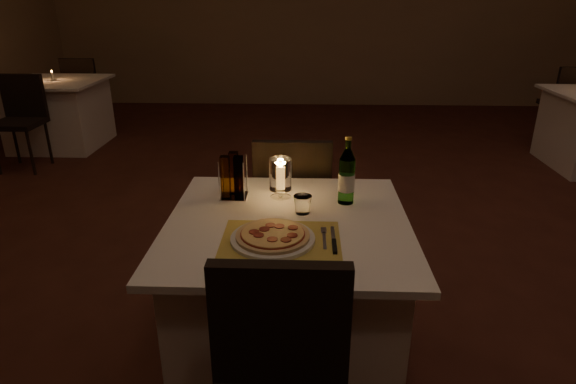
{
  "coord_description": "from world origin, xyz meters",
  "views": [
    {
      "loc": [
        -0.21,
        -2.59,
        1.6
      ],
      "look_at": [
        -0.28,
        -0.78,
        0.86
      ],
      "focal_mm": 30.0,
      "sensor_mm": 36.0,
      "label": 1
    }
  ],
  "objects_px": {
    "chair_far": "(293,196)",
    "neighbor_table_left": "(59,113)",
    "plate": "(273,239)",
    "pizza": "(273,235)",
    "main_table": "(288,295)",
    "hurricane_candle": "(280,176)",
    "tumbler": "(303,204)",
    "water_bottle": "(347,177)"
  },
  "relations": [
    {
      "from": "tumbler",
      "to": "neighbor_table_left",
      "type": "xyz_separation_m",
      "value": [
        -2.76,
        3.35,
        -0.41
      ]
    },
    {
      "from": "plate",
      "to": "pizza",
      "type": "distance_m",
      "value": 0.02
    },
    {
      "from": "pizza",
      "to": "water_bottle",
      "type": "distance_m",
      "value": 0.49
    },
    {
      "from": "chair_far",
      "to": "neighbor_table_left",
      "type": "relative_size",
      "value": 0.9
    },
    {
      "from": "pizza",
      "to": "neighbor_table_left",
      "type": "xyz_separation_m",
      "value": [
        -2.65,
        3.61,
        -0.39
      ]
    },
    {
      "from": "tumbler",
      "to": "hurricane_candle",
      "type": "bearing_deg",
      "value": 124.15
    },
    {
      "from": "pizza",
      "to": "hurricane_candle",
      "type": "distance_m",
      "value": 0.42
    },
    {
      "from": "plate",
      "to": "pizza",
      "type": "relative_size",
      "value": 1.14
    },
    {
      "from": "main_table",
      "to": "pizza",
      "type": "xyz_separation_m",
      "value": [
        -0.05,
        -0.18,
        0.39
      ]
    },
    {
      "from": "water_bottle",
      "to": "hurricane_candle",
      "type": "bearing_deg",
      "value": 174.02
    },
    {
      "from": "tumbler",
      "to": "pizza",
      "type": "bearing_deg",
      "value": -112.88
    },
    {
      "from": "chair_far",
      "to": "hurricane_candle",
      "type": "relative_size",
      "value": 4.69
    },
    {
      "from": "hurricane_candle",
      "to": "tumbler",
      "type": "bearing_deg",
      "value": -55.85
    },
    {
      "from": "tumbler",
      "to": "neighbor_table_left",
      "type": "height_order",
      "value": "tumbler"
    },
    {
      "from": "plate",
      "to": "pizza",
      "type": "bearing_deg",
      "value": 1.65
    },
    {
      "from": "water_bottle",
      "to": "main_table",
      "type": "bearing_deg",
      "value": -141.56
    },
    {
      "from": "main_table",
      "to": "chair_far",
      "type": "height_order",
      "value": "chair_far"
    },
    {
      "from": "main_table",
      "to": "pizza",
      "type": "bearing_deg",
      "value": -105.45
    },
    {
      "from": "chair_far",
      "to": "water_bottle",
      "type": "xyz_separation_m",
      "value": [
        0.25,
        -0.51,
        0.31
      ]
    },
    {
      "from": "chair_far",
      "to": "tumbler",
      "type": "height_order",
      "value": "chair_far"
    },
    {
      "from": "main_table",
      "to": "neighbor_table_left",
      "type": "distance_m",
      "value": 4.37
    },
    {
      "from": "pizza",
      "to": "water_bottle",
      "type": "xyz_separation_m",
      "value": [
        0.3,
        0.38,
        0.1
      ]
    },
    {
      "from": "plate",
      "to": "tumbler",
      "type": "distance_m",
      "value": 0.28
    },
    {
      "from": "main_table",
      "to": "hurricane_candle",
      "type": "distance_m",
      "value": 0.53
    },
    {
      "from": "pizza",
      "to": "hurricane_candle",
      "type": "xyz_separation_m",
      "value": [
        0.01,
        0.41,
        0.09
      ]
    },
    {
      "from": "hurricane_candle",
      "to": "water_bottle",
      "type": "bearing_deg",
      "value": -5.98
    },
    {
      "from": "plate",
      "to": "neighbor_table_left",
      "type": "xyz_separation_m",
      "value": [
        -2.65,
        3.61,
        -0.38
      ]
    },
    {
      "from": "plate",
      "to": "pizza",
      "type": "xyz_separation_m",
      "value": [
        0.0,
        0.0,
        0.02
      ]
    },
    {
      "from": "tumbler",
      "to": "neighbor_table_left",
      "type": "relative_size",
      "value": 0.08
    },
    {
      "from": "plate",
      "to": "water_bottle",
      "type": "height_order",
      "value": "water_bottle"
    },
    {
      "from": "main_table",
      "to": "neighbor_table_left",
      "type": "height_order",
      "value": "same"
    },
    {
      "from": "chair_far",
      "to": "tumbler",
      "type": "distance_m",
      "value": 0.68
    },
    {
      "from": "chair_far",
      "to": "hurricane_candle",
      "type": "distance_m",
      "value": 0.57
    },
    {
      "from": "tumbler",
      "to": "hurricane_candle",
      "type": "xyz_separation_m",
      "value": [
        -0.1,
        0.15,
        0.07
      ]
    },
    {
      "from": "tumbler",
      "to": "water_bottle",
      "type": "relative_size",
      "value": 0.26
    },
    {
      "from": "water_bottle",
      "to": "tumbler",
      "type": "bearing_deg",
      "value": -148.01
    },
    {
      "from": "plate",
      "to": "main_table",
      "type": "bearing_deg",
      "value": 74.48
    },
    {
      "from": "hurricane_candle",
      "to": "main_table",
      "type": "bearing_deg",
      "value": -79.65
    },
    {
      "from": "plate",
      "to": "tumbler",
      "type": "bearing_deg",
      "value": 67.08
    },
    {
      "from": "main_table",
      "to": "plate",
      "type": "bearing_deg",
      "value": -105.52
    },
    {
      "from": "plate",
      "to": "neighbor_table_left",
      "type": "bearing_deg",
      "value": 126.26
    },
    {
      "from": "chair_far",
      "to": "neighbor_table_left",
      "type": "xyz_separation_m",
      "value": [
        -2.7,
        2.72,
        -0.18
      ]
    }
  ]
}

